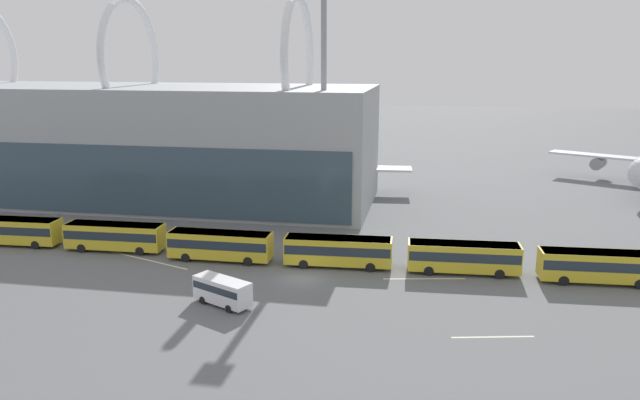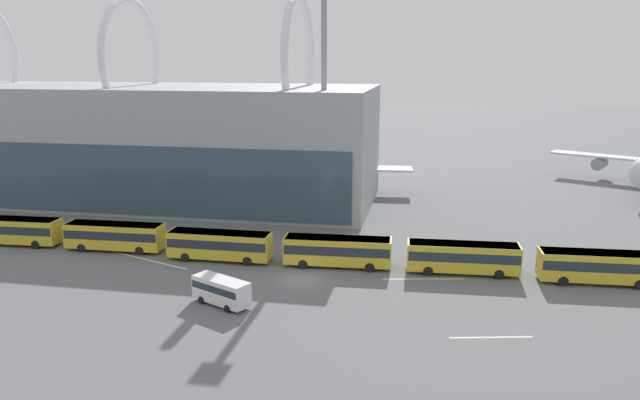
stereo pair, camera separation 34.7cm
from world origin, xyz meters
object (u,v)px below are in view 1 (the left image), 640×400
object	(u,v)px
shuttle_bus_4	(464,256)
floodlight_mast	(324,91)
shuttle_bus_0	(13,229)
shuttle_bus_5	(599,265)
airliner_at_gate_far	(308,163)
shuttle_bus_1	(115,235)
shuttle_bus_3	(338,250)
shuttle_bus_2	(220,244)
service_van_foreground	(222,290)

from	to	relation	value
shuttle_bus_4	floodlight_mast	size ratio (longest dim) A/B	0.38
shuttle_bus_0	shuttle_bus_4	distance (m)	52.10
shuttle_bus_0	shuttle_bus_4	world-z (taller)	same
shuttle_bus_5	floodlight_mast	xyz separation A→B (m)	(-31.15, 20.10, 15.38)
shuttle_bus_5	shuttle_bus_0	bearing A→B (deg)	176.47
airliner_at_gate_far	floodlight_mast	distance (m)	20.66
shuttle_bus_1	shuttle_bus_3	size ratio (longest dim) A/B	1.00
shuttle_bus_1	shuttle_bus_2	size ratio (longest dim) A/B	1.01
shuttle_bus_0	shuttle_bus_3	bearing A→B (deg)	-3.45
shuttle_bus_3	shuttle_bus_5	world-z (taller)	same
shuttle_bus_4	floodlight_mast	distance (m)	30.82
shuttle_bus_2	floodlight_mast	xyz separation A→B (m)	(7.93, 20.19, 15.38)
shuttle_bus_3	shuttle_bus_4	world-z (taller)	same
floodlight_mast	shuttle_bus_2	bearing A→B (deg)	-111.43
shuttle_bus_3	shuttle_bus_5	size ratio (longest dim) A/B	1.00
shuttle_bus_0	shuttle_bus_1	distance (m)	13.02
shuttle_bus_3	service_van_foreground	distance (m)	15.01
shuttle_bus_4	floodlight_mast	world-z (taller)	floodlight_mast
shuttle_bus_1	shuttle_bus_4	xyz separation A→B (m)	(39.07, -0.51, 0.00)
shuttle_bus_2	shuttle_bus_5	world-z (taller)	same
shuttle_bus_1	shuttle_bus_5	world-z (taller)	same
shuttle_bus_4	service_van_foreground	world-z (taller)	shuttle_bus_4
shuttle_bus_4	airliner_at_gate_far	bearing A→B (deg)	120.94
shuttle_bus_0	shuttle_bus_5	world-z (taller)	same
shuttle_bus_0	shuttle_bus_3	xyz separation A→B (m)	(39.07, -0.75, 0.00)
airliner_at_gate_far	shuttle_bus_0	distance (m)	45.13
shuttle_bus_3	floodlight_mast	bearing A→B (deg)	101.69
airliner_at_gate_far	shuttle_bus_1	bearing A→B (deg)	-29.55
shuttle_bus_0	floodlight_mast	size ratio (longest dim) A/B	0.38
airliner_at_gate_far	shuttle_bus_0	xyz separation A→B (m)	(-28.65, -34.74, -2.90)
shuttle_bus_1	service_van_foreground	world-z (taller)	shuttle_bus_1
shuttle_bus_2	shuttle_bus_1	bearing A→B (deg)	175.31
shuttle_bus_2	floodlight_mast	size ratio (longest dim) A/B	0.38
airliner_at_gate_far	shuttle_bus_1	xyz separation A→B (m)	(-15.63, -34.69, -2.90)
shuttle_bus_3	shuttle_bus_5	bearing A→B (deg)	-3.09
shuttle_bus_0	floodlight_mast	distance (m)	41.93
service_van_foreground	shuttle_bus_2	bearing A→B (deg)	136.41
shuttle_bus_2	floodlight_mast	distance (m)	26.59
shuttle_bus_0	shuttle_bus_5	size ratio (longest dim) A/B	1.00
shuttle_bus_0	shuttle_bus_3	world-z (taller)	same
shuttle_bus_1	shuttle_bus_3	world-z (taller)	same
shuttle_bus_5	service_van_foreground	xyz separation A→B (m)	(-34.70, -12.07, -0.43)
service_van_foreground	shuttle_bus_3	bearing A→B (deg)	81.14
shuttle_bus_0	shuttle_bus_4	bearing A→B (deg)	-2.85
airliner_at_gate_far	shuttle_bus_2	xyz separation A→B (m)	(-2.61, -35.78, -2.90)
shuttle_bus_2	shuttle_bus_3	size ratio (longest dim) A/B	0.99
shuttle_bus_5	shuttle_bus_2	bearing A→B (deg)	177.45
shuttle_bus_2	shuttle_bus_4	world-z (taller)	same
shuttle_bus_0	shuttle_bus_2	size ratio (longest dim) A/B	1.01
shuttle_bus_0	service_van_foreground	world-z (taller)	shuttle_bus_0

